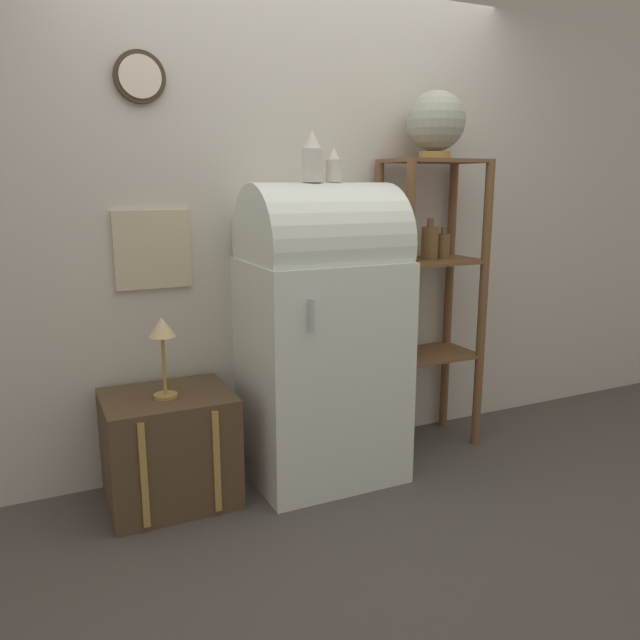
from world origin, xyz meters
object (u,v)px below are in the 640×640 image
(vase_center, at_px, (334,166))
(globe, at_px, (436,122))
(refrigerator, at_px, (322,330))
(vase_left, at_px, (312,158))
(suitcase_trunk, at_px, (170,448))
(desk_lamp, at_px, (162,337))

(vase_center, bearing_deg, globe, 8.88)
(refrigerator, bearing_deg, vase_left, -166.12)
(refrigerator, height_order, vase_left, vase_left)
(vase_left, height_order, vase_center, vase_left)
(refrigerator, xyz_separation_m, vase_center, (0.07, 0.01, 0.81))
(refrigerator, relative_size, vase_center, 9.07)
(suitcase_trunk, bearing_deg, refrigerator, -2.40)
(refrigerator, bearing_deg, desk_lamp, -179.86)
(refrigerator, relative_size, suitcase_trunk, 2.57)
(globe, bearing_deg, suitcase_trunk, -177.08)
(vase_left, relative_size, desk_lamp, 0.63)
(suitcase_trunk, bearing_deg, vase_left, -3.65)
(refrigerator, relative_size, desk_lamp, 3.98)
(vase_left, distance_m, vase_center, 0.13)
(suitcase_trunk, height_order, globe, globe)
(globe, relative_size, vase_left, 1.49)
(refrigerator, bearing_deg, globe, 8.60)
(suitcase_trunk, xyz_separation_m, desk_lamp, (-0.01, -0.04, 0.56))
(refrigerator, height_order, desk_lamp, refrigerator)
(suitcase_trunk, relative_size, globe, 1.65)
(refrigerator, height_order, globe, globe)
(vase_center, distance_m, desk_lamp, 1.16)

